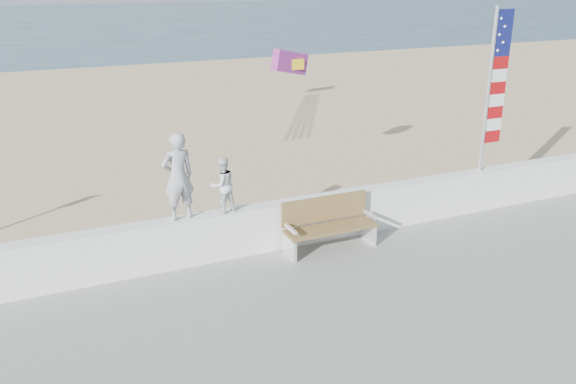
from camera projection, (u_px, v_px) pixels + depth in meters
name	position (u px, v px, depth m)	size (l,w,h in m)	color
ground	(321.00, 303.00, 10.17)	(220.00, 220.00, 0.00)	#304E61
sand	(181.00, 159.00, 17.87)	(90.00, 40.00, 0.08)	tan
seawall	(274.00, 226.00, 11.67)	(30.00, 0.35, 0.90)	white
adult	(178.00, 177.00, 10.55)	(0.57, 0.38, 1.57)	#9C9DA1
child	(222.00, 185.00, 10.95)	(0.50, 0.39, 1.03)	silver
bench	(328.00, 223.00, 11.62)	(1.80, 0.57, 1.00)	olive
flag	(494.00, 84.00, 12.82)	(0.50, 0.08, 3.50)	silver
parafoil_kite	(291.00, 62.00, 14.76)	(1.03, 0.50, 0.69)	red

